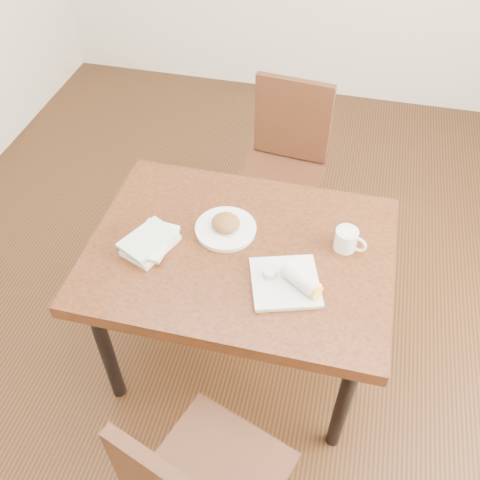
% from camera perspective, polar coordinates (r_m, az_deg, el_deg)
% --- Properties ---
extents(ground, '(4.00, 5.00, 0.01)m').
position_cam_1_polar(ground, '(2.70, -0.00, -11.88)').
color(ground, '#472814').
rests_on(ground, ground).
extents(room_walls, '(4.02, 5.02, 2.80)m').
position_cam_1_polar(room_walls, '(1.57, -0.00, 21.49)').
color(room_walls, silver).
rests_on(room_walls, ground).
extents(table, '(1.19, 0.88, 0.75)m').
position_cam_1_polar(table, '(2.16, -0.00, -2.41)').
color(table, '#5E3116').
rests_on(table, ground).
extents(chair_far, '(0.46, 0.46, 0.95)m').
position_cam_1_polar(chair_far, '(2.86, 4.78, 8.56)').
color(chair_far, '#4A2415').
rests_on(chair_far, ground).
extents(plate_scone, '(0.25, 0.25, 0.08)m').
position_cam_1_polar(plate_scone, '(2.15, -1.54, 1.43)').
color(plate_scone, white).
rests_on(plate_scone, table).
extents(coffee_mug, '(0.13, 0.09, 0.09)m').
position_cam_1_polar(coffee_mug, '(2.11, 11.34, 0.07)').
color(coffee_mug, white).
rests_on(coffee_mug, table).
extents(plate_burrito, '(0.31, 0.31, 0.08)m').
position_cam_1_polar(plate_burrito, '(1.96, 5.35, -4.40)').
color(plate_burrito, white).
rests_on(plate_burrito, table).
extents(book_stack, '(0.22, 0.25, 0.06)m').
position_cam_1_polar(book_stack, '(2.11, -9.49, -0.22)').
color(book_stack, white).
rests_on(book_stack, table).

